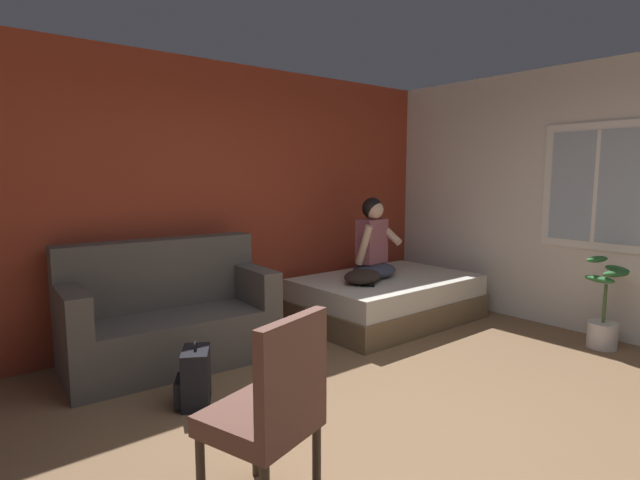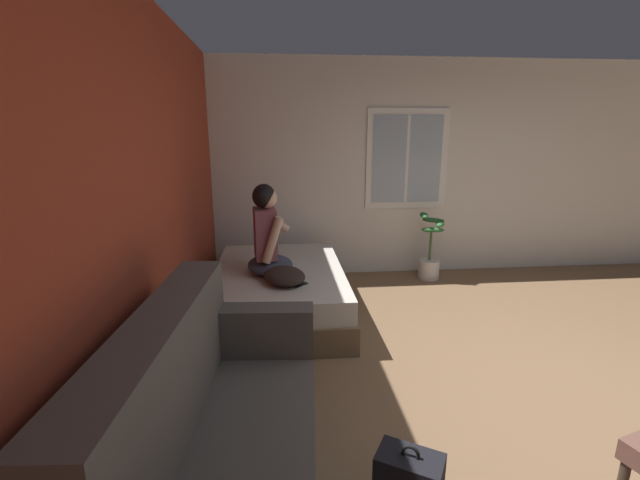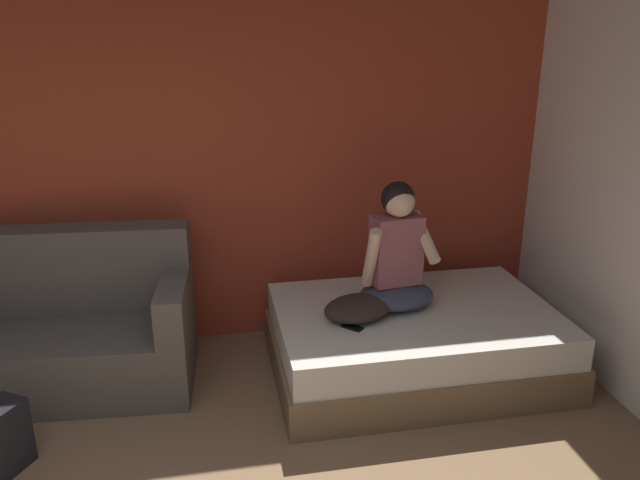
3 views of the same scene
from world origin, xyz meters
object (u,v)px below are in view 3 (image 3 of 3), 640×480
Objects in this scene: couch at (63,330)px; bed at (414,341)px; throw_pillow at (358,308)px; cell_phone at (352,327)px; person_seated at (397,257)px.

bed is at bearing -7.61° from couch.
cell_phone is (-0.07, -0.14, -0.07)m from throw_pillow.
couch reaches higher than throw_pillow.
bed is 13.57× the size of cell_phone.
bed is at bearing -22.51° from cell_phone.
person_seated reaches higher than couch.
throw_pillow reaches higher than cell_phone.
throw_pillow is at bearing 19.00° from cell_phone.
cell_phone is at bearing -142.09° from person_seated.
person_seated is at bearing -5.44° from couch.
throw_pillow reaches higher than bed.
throw_pillow is at bearing -10.70° from couch.
couch reaches higher than bed.
couch is (-2.37, 0.32, 0.16)m from bed.
cell_phone is at bearing -158.83° from bed.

